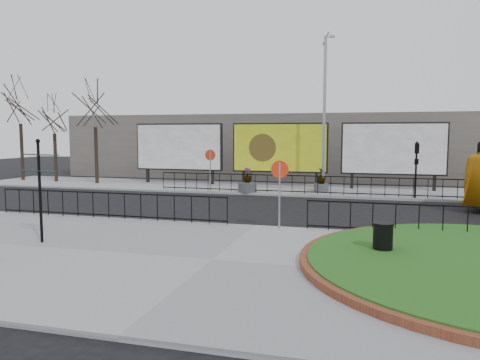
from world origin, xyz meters
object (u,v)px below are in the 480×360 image
(planter_b, at_px, (321,182))
(lamp_post, at_px, (324,111))
(fingerpost_sign, at_px, (40,180))
(billboard_mid, at_px, (280,148))
(planter_a, at_px, (247,184))
(litter_bin, at_px, (383,240))

(planter_b, bearing_deg, lamp_post, 0.00)
(fingerpost_sign, relative_size, planter_b, 2.34)
(billboard_mid, distance_m, lamp_post, 4.23)
(planter_a, height_order, planter_b, planter_a)
(fingerpost_sign, distance_m, litter_bin, 10.52)
(billboard_mid, height_order, planter_a, billboard_mid)
(billboard_mid, relative_size, planter_b, 4.43)
(planter_b, bearing_deg, planter_a, -159.75)
(billboard_mid, bearing_deg, fingerpost_sign, -104.03)
(lamp_post, height_order, litter_bin, lamp_post)
(lamp_post, distance_m, planter_b, 4.18)
(litter_bin, xyz_separation_m, planter_a, (-7.24, 12.93, -0.03))
(billboard_mid, xyz_separation_m, lamp_post, (3.01, -1.97, 2.23))
(litter_bin, xyz_separation_m, planter_b, (-3.10, 14.46, 0.04))
(planter_a, bearing_deg, planter_b, 20.25)
(lamp_post, height_order, planter_b, lamp_post)
(lamp_post, xyz_separation_m, planter_b, (-0.11, -0.00, -4.18))
(planter_a, relative_size, planter_b, 1.03)
(lamp_post, height_order, fingerpost_sign, lamp_post)
(planter_a, xyz_separation_m, planter_b, (4.14, 1.53, 0.08))
(litter_bin, bearing_deg, planter_a, 119.24)
(billboard_mid, height_order, fingerpost_sign, billboard_mid)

